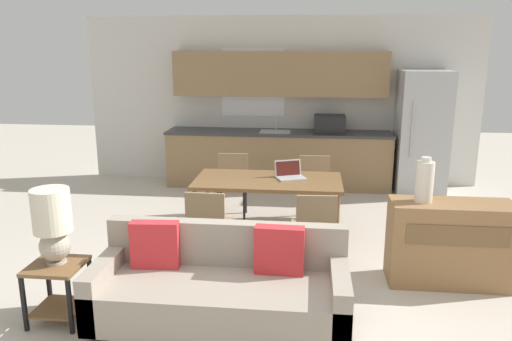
{
  "coord_description": "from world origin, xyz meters",
  "views": [
    {
      "loc": [
        0.51,
        -3.58,
        2.24
      ],
      "look_at": [
        -0.05,
        1.5,
        0.95
      ],
      "focal_mm": 35.0,
      "sensor_mm": 36.0,
      "label": 1
    }
  ],
  "objects": [
    {
      "name": "ground_plane",
      "position": [
        0.0,
        0.0,
        0.0
      ],
      "size": [
        20.0,
        20.0,
        0.0
      ],
      "primitive_type": "plane",
      "color": "beige"
    },
    {
      "name": "wall_back",
      "position": [
        -0.01,
        4.63,
        1.35
      ],
      "size": [
        6.4,
        0.07,
        2.7
      ],
      "color": "silver",
      "rests_on": "ground_plane"
    },
    {
      "name": "kitchen_counter",
      "position": [
        0.01,
        4.33,
        0.84
      ],
      "size": [
        3.59,
        0.65,
        2.15
      ],
      "color": "#8E704C",
      "rests_on": "ground_plane"
    },
    {
      "name": "refrigerator",
      "position": [
        2.21,
        4.22,
        0.94
      ],
      "size": [
        0.73,
        0.76,
        1.88
      ],
      "color": "#B7BABC",
      "rests_on": "ground_plane"
    },
    {
      "name": "dining_table",
      "position": [
        0.04,
        1.96,
        0.67
      ],
      "size": [
        1.69,
        0.86,
        0.73
      ],
      "color": "brown",
      "rests_on": "ground_plane"
    },
    {
      "name": "couch",
      "position": [
        -0.17,
        0.05,
        0.33
      ],
      "size": [
        2.02,
        0.8,
        0.83
      ],
      "color": "#3D2D1E",
      "rests_on": "ground_plane"
    },
    {
      "name": "side_table",
      "position": [
        -1.53,
        -0.03,
        0.33
      ],
      "size": [
        0.43,
        0.43,
        0.5
      ],
      "color": "brown",
      "rests_on": "ground_plane"
    },
    {
      "name": "table_lamp",
      "position": [
        -1.53,
        0.01,
        0.85
      ],
      "size": [
        0.31,
        0.31,
        0.63
      ],
      "color": "#B2A893",
      "rests_on": "side_table"
    },
    {
      "name": "credenza",
      "position": [
        1.86,
        1.03,
        0.4
      ],
      "size": [
        1.14,
        0.45,
        0.81
      ],
      "color": "olive",
      "rests_on": "ground_plane"
    },
    {
      "name": "vase",
      "position": [
        1.58,
        1.04,
        1.01
      ],
      "size": [
        0.17,
        0.17,
        0.43
      ],
      "color": "beige",
      "rests_on": "credenza"
    },
    {
      "name": "dining_chair_near_right",
      "position": [
        0.58,
        1.19,
        0.47
      ],
      "size": [
        0.45,
        0.45,
        0.83
      ],
      "rotation": [
        0.0,
        0.0,
        3.21
      ],
      "color": "#997A56",
      "rests_on": "ground_plane"
    },
    {
      "name": "dining_chair_far_right",
      "position": [
        0.58,
        2.74,
        0.47
      ],
      "size": [
        0.43,
        0.43,
        0.83
      ],
      "rotation": [
        0.0,
        0.0,
        0.02
      ],
      "color": "#997A56",
      "rests_on": "ground_plane"
    },
    {
      "name": "dining_chair_far_left",
      "position": [
        -0.51,
        2.76,
        0.47
      ],
      "size": [
        0.45,
        0.45,
        0.83
      ],
      "rotation": [
        0.0,
        0.0,
        0.07
      ],
      "color": "#997A56",
      "rests_on": "ground_plane"
    },
    {
      "name": "dining_chair_near_left",
      "position": [
        -0.5,
        1.15,
        0.47
      ],
      "size": [
        0.43,
        0.43,
        0.83
      ],
      "rotation": [
        0.0,
        0.0,
        3.11
      ],
      "color": "#997A56",
      "rests_on": "ground_plane"
    },
    {
      "name": "laptop",
      "position": [
        0.28,
        2.06,
        0.78
      ],
      "size": [
        0.39,
        0.36,
        0.2
      ],
      "rotation": [
        0.0,
        0.0,
        0.39
      ],
      "color": "#B7BABC",
      "rests_on": "dining_table"
    }
  ]
}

